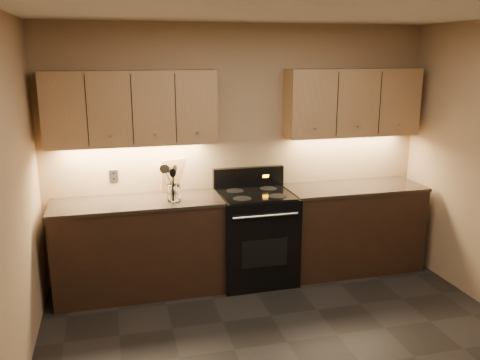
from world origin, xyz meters
The scene contains 14 objects.
ceiling centered at (0.00, 0.00, 2.60)m, with size 4.00×4.00×0.00m, color silver.
wall_back centered at (0.00, 2.00, 1.30)m, with size 4.00×0.04×2.60m, color #A57F61.
counter_left centered at (-1.10, 1.70, 0.47)m, with size 1.62×0.62×0.93m.
counter_right centered at (1.18, 1.70, 0.47)m, with size 1.46×0.62×0.93m.
stove centered at (0.08, 1.68, 0.48)m, with size 0.76×0.68×1.14m.
upper_cab_left centered at (-1.10, 1.85, 1.80)m, with size 1.60×0.30×0.70m, color #AE7B57.
upper_cab_right centered at (1.18, 1.85, 1.80)m, with size 1.44×0.30×0.70m, color #AE7B57.
outlet_plate centered at (-1.30, 1.99, 1.12)m, with size 0.09×0.01×0.12m, color #B2B5BA.
utensil_crock centered at (-0.75, 1.62, 1.00)m, with size 0.16×0.16×0.16m.
cutting_board centered at (-0.71, 1.97, 1.10)m, with size 0.27×0.02×0.34m, color tan.
wooden_spoon centered at (-0.78, 1.62, 1.11)m, with size 0.06×0.06×0.33m, color tan, non-canonical shape.
black_spoon centered at (-0.76, 1.64, 1.10)m, with size 0.06×0.06×0.30m, color black, non-canonical shape.
steel_spatula centered at (-0.73, 1.63, 1.11)m, with size 0.08×0.08×0.33m, color silver, non-canonical shape.
steel_skimmer centered at (-0.71, 1.61, 1.12)m, with size 0.09×0.09×0.35m, color silver, non-canonical shape.
Camera 1 is at (-1.30, -3.06, 2.29)m, focal length 38.00 mm.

